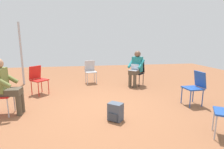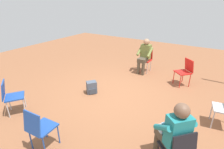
{
  "view_description": "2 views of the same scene",
  "coord_description": "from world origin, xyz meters",
  "px_view_note": "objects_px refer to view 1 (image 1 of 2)",
  "views": [
    {
      "loc": [
        0.42,
        3.93,
        1.6
      ],
      "look_at": [
        -0.3,
        -0.33,
        0.75
      ],
      "focal_mm": 28.0,
      "sensor_mm": 36.0,
      "label": 1
    },
    {
      "loc": [
        -3.68,
        -2.21,
        2.55
      ],
      "look_at": [
        0.07,
        0.15,
        0.6
      ],
      "focal_mm": 28.0,
      "sensor_mm": 36.0,
      "label": 2
    }
  ],
  "objects_px": {
    "chair_southwest": "(138,71)",
    "chair_south": "(90,70)",
    "chair_west": "(195,86)",
    "backpack_near_laptop_user": "(115,113)",
    "chair_southeast": "(38,78)",
    "person_in_olive": "(5,84)",
    "person_with_laptop": "(136,67)"
  },
  "relations": [
    {
      "from": "chair_west",
      "to": "person_with_laptop",
      "type": "relative_size",
      "value": 0.69
    },
    {
      "from": "chair_west",
      "to": "chair_south",
      "type": "relative_size",
      "value": 1.0
    },
    {
      "from": "chair_southeast",
      "to": "backpack_near_laptop_user",
      "type": "xyz_separation_m",
      "value": [
        -1.97,
        2.14,
        -0.34
      ]
    },
    {
      "from": "chair_southwest",
      "to": "chair_southeast",
      "type": "xyz_separation_m",
      "value": [
        3.3,
        0.55,
        0.0
      ]
    },
    {
      "from": "chair_west",
      "to": "person_in_olive",
      "type": "distance_m",
      "value": 4.39
    },
    {
      "from": "chair_west",
      "to": "chair_south",
      "type": "bearing_deg",
      "value": 38.0
    },
    {
      "from": "chair_south",
      "to": "person_in_olive",
      "type": "bearing_deg",
      "value": 44.55
    },
    {
      "from": "chair_southeast",
      "to": "person_in_olive",
      "type": "bearing_deg",
      "value": 31.12
    },
    {
      "from": "chair_west",
      "to": "person_in_olive",
      "type": "relative_size",
      "value": 0.69
    },
    {
      "from": "chair_southwest",
      "to": "chair_south",
      "type": "bearing_deg",
      "value": 23.0
    },
    {
      "from": "chair_southwest",
      "to": "person_in_olive",
      "type": "bearing_deg",
      "value": 72.56
    },
    {
      "from": "person_with_laptop",
      "to": "person_in_olive",
      "type": "distance_m",
      "value": 3.97
    },
    {
      "from": "chair_west",
      "to": "person_with_laptop",
      "type": "distance_m",
      "value": 2.24
    },
    {
      "from": "chair_west",
      "to": "chair_southeast",
      "type": "relative_size",
      "value": 1.0
    },
    {
      "from": "chair_south",
      "to": "chair_southeast",
      "type": "relative_size",
      "value": 1.0
    },
    {
      "from": "person_with_laptop",
      "to": "chair_southwest",
      "type": "bearing_deg",
      "value": -90.0
    },
    {
      "from": "chair_west",
      "to": "chair_south",
      "type": "height_order",
      "value": "same"
    },
    {
      "from": "person_with_laptop",
      "to": "person_in_olive",
      "type": "height_order",
      "value": "same"
    },
    {
      "from": "chair_southwest",
      "to": "backpack_near_laptop_user",
      "type": "distance_m",
      "value": 3.02
    },
    {
      "from": "person_with_laptop",
      "to": "backpack_near_laptop_user",
      "type": "height_order",
      "value": "person_with_laptop"
    },
    {
      "from": "backpack_near_laptop_user",
      "to": "chair_south",
      "type": "bearing_deg",
      "value": -83.95
    },
    {
      "from": "chair_southeast",
      "to": "person_with_laptop",
      "type": "xyz_separation_m",
      "value": [
        -3.18,
        -0.43,
        0.2
      ]
    },
    {
      "from": "person_with_laptop",
      "to": "backpack_near_laptop_user",
      "type": "distance_m",
      "value": 2.89
    },
    {
      "from": "person_in_olive",
      "to": "backpack_near_laptop_user",
      "type": "bearing_deg",
      "value": 74.6
    },
    {
      "from": "chair_south",
      "to": "chair_southeast",
      "type": "distance_m",
      "value": 1.99
    },
    {
      "from": "person_with_laptop",
      "to": "backpack_near_laptop_user",
      "type": "xyz_separation_m",
      "value": [
        1.21,
        2.57,
        -0.53
      ]
    },
    {
      "from": "chair_west",
      "to": "person_with_laptop",
      "type": "bearing_deg",
      "value": 20.27
    },
    {
      "from": "backpack_near_laptop_user",
      "to": "chair_west",
      "type": "bearing_deg",
      "value": -166.04
    },
    {
      "from": "chair_south",
      "to": "backpack_near_laptop_user",
      "type": "bearing_deg",
      "value": 86.57
    },
    {
      "from": "chair_south",
      "to": "backpack_near_laptop_user",
      "type": "distance_m",
      "value": 3.34
    },
    {
      "from": "chair_west",
      "to": "backpack_near_laptop_user",
      "type": "relative_size",
      "value": 2.36
    },
    {
      "from": "backpack_near_laptop_user",
      "to": "person_in_olive",
      "type": "bearing_deg",
      "value": -16.22
    }
  ]
}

